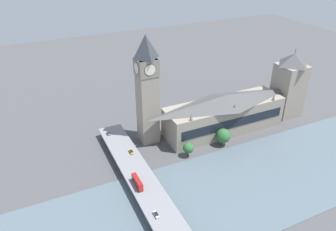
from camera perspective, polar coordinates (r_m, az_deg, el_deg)
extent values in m
plane|color=#4C4C4F|center=(224.36, 9.89, -4.73)|extent=(600.00, 600.00, 0.00)
cube|color=slate|center=(199.97, 16.37, -10.40)|extent=(67.89, 360.00, 0.30)
cube|color=gray|center=(233.03, 9.70, -0.19)|extent=(23.81, 86.02, 21.65)
cube|color=black|center=(224.17, 11.43, -1.33)|extent=(0.40, 79.13, 6.49)
pyramid|color=#4C4C4C|center=(226.66, 9.99, 2.83)|extent=(23.33, 84.29, 5.88)
cone|color=gray|center=(238.68, 17.96, 3.08)|extent=(2.20, 2.20, 5.00)
cone|color=gray|center=(219.10, 11.57, 1.57)|extent=(2.20, 2.20, 5.00)
cone|color=gray|center=(202.92, 4.06, -0.24)|extent=(2.20, 2.20, 5.00)
cube|color=gray|center=(210.09, -3.59, 2.42)|extent=(11.79, 11.79, 58.32)
cube|color=gray|center=(200.44, -3.81, 8.51)|extent=(12.50, 12.50, 10.61)
cylinder|color=black|center=(195.17, -3.13, 7.95)|extent=(0.50, 7.33, 7.33)
cylinder|color=silver|center=(195.07, -3.12, 7.94)|extent=(0.62, 6.78, 6.78)
cylinder|color=black|center=(205.75, -4.44, 9.05)|extent=(0.50, 7.33, 7.33)
cylinder|color=silver|center=(205.86, -4.46, 9.06)|extent=(0.62, 6.78, 6.78)
cylinder|color=black|center=(202.58, -2.19, 8.79)|extent=(7.33, 0.50, 7.33)
cylinder|color=silver|center=(202.62, -2.16, 8.79)|extent=(6.78, 0.62, 6.78)
cylinder|color=black|center=(198.47, -5.45, 8.23)|extent=(7.33, 0.50, 7.33)
cylinder|color=silver|center=(198.43, -5.48, 8.22)|extent=(6.78, 0.62, 6.78)
pyramid|color=#383D42|center=(196.34, -3.93, 11.93)|extent=(12.03, 12.03, 14.47)
cube|color=gray|center=(262.86, 20.14, 4.17)|extent=(18.81, 18.81, 40.22)
pyramid|color=#4C4C4C|center=(254.21, 21.08, 9.13)|extent=(18.81, 18.81, 8.47)
cylinder|color=#333338|center=(252.33, 21.34, 10.45)|extent=(0.30, 0.30, 4.00)
cube|color=slate|center=(169.76, -1.72, -16.42)|extent=(3.00, 13.44, 4.97)
cube|color=slate|center=(212.33, -8.15, -5.94)|extent=(3.00, 13.44, 4.97)
cube|color=gray|center=(167.57, -1.74, -15.69)|extent=(167.79, 15.81, 1.20)
cube|color=red|center=(177.95, -5.35, -11.73)|extent=(11.30, 2.53, 1.87)
cube|color=black|center=(177.70, -5.35, -11.64)|extent=(10.17, 2.59, 0.82)
cube|color=red|center=(176.62, -5.38, -11.24)|extent=(11.07, 2.53, 2.20)
cube|color=black|center=(176.55, -5.38, -11.21)|extent=(10.17, 2.59, 1.06)
cube|color=maroon|center=(175.86, -5.39, -10.94)|extent=(10.96, 2.40, 0.16)
cylinder|color=black|center=(182.23, -5.53, -10.93)|extent=(1.06, 0.28, 1.06)
cylinder|color=black|center=(181.69, -6.22, -11.11)|extent=(1.06, 0.28, 1.06)
cylinder|color=black|center=(175.45, -4.42, -12.76)|extent=(1.06, 0.28, 1.06)
cylinder|color=black|center=(174.89, -5.14, -12.96)|extent=(1.06, 0.28, 1.06)
cube|color=gold|center=(202.30, -6.43, -6.31)|extent=(4.77, 1.80, 0.71)
cube|color=black|center=(201.81, -6.42, -6.19)|extent=(2.48, 1.62, 0.60)
cylinder|color=black|center=(204.13, -6.39, -6.04)|extent=(0.69, 0.22, 0.69)
cylinder|color=black|center=(203.73, -6.82, -6.14)|extent=(0.69, 0.22, 0.69)
cylinder|color=black|center=(201.17, -6.02, -6.61)|extent=(0.69, 0.22, 0.69)
cylinder|color=black|center=(200.77, -6.46, -6.72)|extent=(0.69, 0.22, 0.69)
cube|color=slate|center=(221.87, -10.38, -3.15)|extent=(3.91, 1.86, 0.57)
cube|color=black|center=(221.50, -10.38, -3.05)|extent=(2.03, 1.67, 0.46)
cylinder|color=black|center=(223.41, -10.27, -2.95)|extent=(0.60, 0.22, 0.60)
cylinder|color=black|center=(223.09, -10.69, -3.05)|extent=(0.60, 0.22, 0.60)
cylinder|color=black|center=(220.88, -10.05, -3.34)|extent=(0.60, 0.22, 0.60)
cylinder|color=black|center=(220.55, -10.47, -3.43)|extent=(0.60, 0.22, 0.60)
cube|color=silver|center=(162.60, -2.11, -16.86)|extent=(4.76, 1.76, 0.69)
cube|color=black|center=(162.10, -2.09, -16.75)|extent=(2.48, 1.59, 0.46)
cylinder|color=black|center=(164.20, -2.12, -16.41)|extent=(0.71, 0.22, 0.71)
cylinder|color=black|center=(163.79, -2.65, -16.57)|extent=(0.71, 0.22, 0.71)
cylinder|color=black|center=(161.79, -1.56, -17.27)|extent=(0.71, 0.22, 0.71)
cylinder|color=black|center=(161.37, -2.10, -17.44)|extent=(0.71, 0.22, 0.71)
cylinder|color=brown|center=(208.25, 3.51, -6.71)|extent=(0.70, 0.70, 3.38)
sphere|color=#2D6633|center=(205.59, 3.55, -5.68)|extent=(6.81, 6.81, 6.81)
cylinder|color=brown|center=(221.46, 9.46, -4.73)|extent=(0.70, 0.70, 2.94)
sphere|color=#2D6633|center=(218.41, 9.58, -3.51)|extent=(9.72, 9.72, 9.72)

